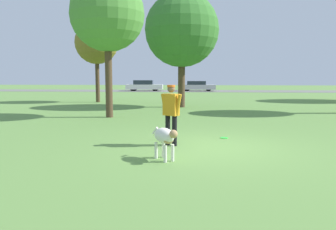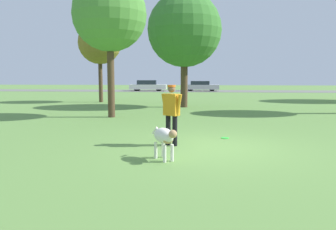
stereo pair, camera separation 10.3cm
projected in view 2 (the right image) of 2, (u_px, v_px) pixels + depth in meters
name	position (u px, v px, depth m)	size (l,w,h in m)	color
ground_plane	(212.00, 148.00, 8.40)	(120.00, 120.00, 0.00)	#608C42
far_road_strip	(202.00, 91.00, 40.51)	(120.00, 6.00, 0.01)	slate
person	(172.00, 110.00, 8.57)	(0.60, 0.44, 1.60)	black
dog	(165.00, 137.00, 7.09)	(0.67, 0.87, 0.72)	silver
frisbee	(225.00, 138.00, 9.66)	(0.23, 0.23, 0.02)	#33D838
tree_far_left	(100.00, 43.00, 22.74)	(2.98, 2.98, 5.65)	#4C3826
tree_near_left	(110.00, 15.00, 14.16)	(3.23, 3.23, 6.11)	#4C3826
tree_mid_center	(184.00, 30.00, 18.92)	(4.30, 4.30, 6.65)	#4C3826
parked_car_white	(148.00, 86.00, 40.75)	(4.60, 1.93, 1.34)	white
parked_car_silver	(201.00, 86.00, 40.47)	(4.45, 2.00, 1.24)	#B7B7BC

